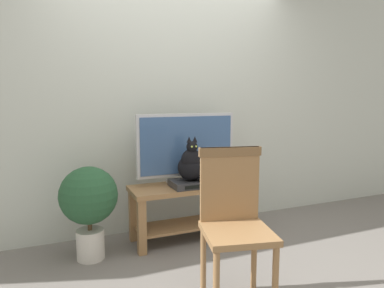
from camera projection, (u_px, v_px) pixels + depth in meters
The scene contains 9 objects.
ground_plane at pixel (211, 266), 2.81m from camera, with size 12.00×12.00×0.00m, color slate.
back_wall at pixel (168, 92), 3.56m from camera, with size 7.00×0.12×2.80m, color #B7BCB2.
tv_stand at pixel (190, 202), 3.32m from camera, with size 1.13×0.42×0.53m.
tv at pixel (186, 147), 3.33m from camera, with size 0.97×0.20×0.67m.
media_box at pixel (190, 183), 3.22m from camera, with size 0.35×0.28×0.06m.
cat at pixel (191, 164), 3.19m from camera, with size 0.23×0.30×0.41m.
wooden_chair at pixel (234, 214), 2.28m from camera, with size 0.51×0.51×1.02m.
book_stack at pixel (223, 175), 3.47m from camera, with size 0.21×0.21×0.11m.
potted_plant at pixel (89, 201), 2.88m from camera, with size 0.48×0.48×0.79m.
Camera 1 is at (-1.17, -2.39, 1.36)m, focal length 32.62 mm.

